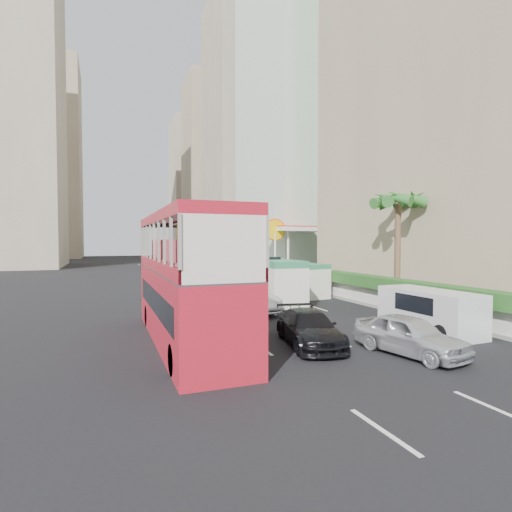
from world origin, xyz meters
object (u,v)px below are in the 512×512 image
car_silver_lane_b (409,355)px  minibus_far (298,279)px  double_decker_bus (186,278)px  shell_station (293,253)px  minibus_near (272,282)px  palm_tree (398,251)px  panel_van_near (429,311)px  car_black (309,345)px  panel_van_far (240,269)px  car_silver_lane_a (246,312)px  van_asset (225,287)px

car_silver_lane_b → minibus_far: bearing=66.3°
double_decker_bus → minibus_far: 14.77m
car_silver_lane_b → shell_station: size_ratio=0.52×
minibus_near → palm_tree: 7.98m
minibus_near → double_decker_bus: bearing=-130.6°
panel_van_near → car_black: bearing=179.9°
car_black → palm_tree: size_ratio=0.71×
car_black → panel_van_far: panel_van_far is taller
car_silver_lane_b → panel_van_near: 4.31m
car_black → car_silver_lane_a: bearing=100.5°
car_black → minibus_near: minibus_near is taller
panel_van_near → panel_van_far: 25.51m
panel_van_far → palm_tree: bearing=-84.5°
minibus_near → car_black: bearing=-102.9°
car_silver_lane_a → palm_tree: 10.08m
car_silver_lane_a → shell_station: bearing=45.0°
minibus_near → van_asset: bearing=92.7°
double_decker_bus → palm_tree: (13.80, 4.00, 0.85)m
palm_tree → shell_station: bearing=83.4°
panel_van_far → palm_tree: (3.75, -19.33, 2.29)m
car_black → palm_tree: palm_tree is taller
car_silver_lane_a → panel_van_far: 18.99m
palm_tree → car_silver_lane_a: bearing=172.5°
van_asset → palm_tree: 15.69m
shell_station → minibus_near: bearing=-120.4°
car_silver_lane_a → van_asset: (2.40, 12.38, 0.00)m
car_silver_lane_a → shell_station: size_ratio=0.61×
panel_van_far → panel_van_near: bearing=-94.9°
shell_station → panel_van_near: bearing=-102.8°
double_decker_bus → car_silver_lane_b: size_ratio=2.66×
van_asset → shell_station: size_ratio=0.67×
car_silver_lane_a → van_asset: bearing=67.2°
minibus_near → panel_van_near: bearing=-68.5°
double_decker_bus → minibus_near: size_ratio=1.72×
double_decker_bus → car_black: 5.48m
panel_van_near → shell_station: shell_station is taller
palm_tree → shell_station: 19.14m
minibus_far → panel_van_near: size_ratio=1.17×
shell_station → double_decker_bus: bearing=-124.8°
minibus_near → car_silver_lane_b: bearing=-87.7°
car_silver_lane_b → van_asset: (-0.15, 22.32, 0.00)m
car_silver_lane_b → van_asset: 22.32m
minibus_near → panel_van_far: (3.15, 15.85, -0.33)m
palm_tree → shell_station: size_ratio=0.80×
car_silver_lane_a → car_silver_lane_b: (2.56, -9.94, 0.00)m
car_silver_lane_b → minibus_near: bearing=78.8°
van_asset → panel_van_near: bearing=-79.2°
car_black → shell_station: shell_station is taller
car_silver_lane_b → car_black: bearing=126.3°
double_decker_bus → minibus_far: size_ratio=2.03×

